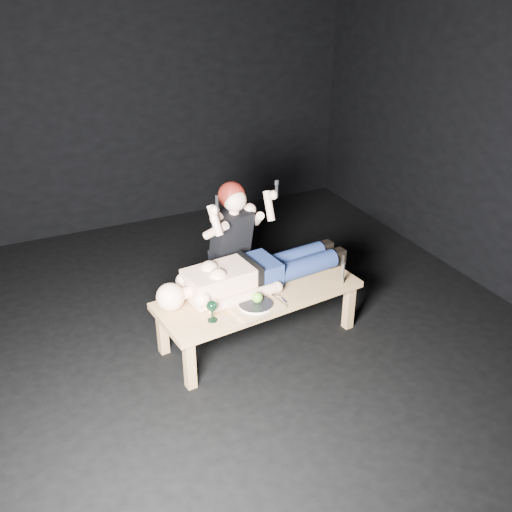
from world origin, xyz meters
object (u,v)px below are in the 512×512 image
table (259,316)px  kneeling_woman (227,245)px  serving_tray (255,307)px  goblet (212,311)px  lying_man (256,269)px  carving_knife (343,269)px

table → kneeling_woman: bearing=87.3°
table → serving_tray: serving_tray is taller
serving_tray → goblet: bearing=-177.0°
serving_tray → goblet: 0.36m
table → lying_man: size_ratio=0.96×
serving_tray → carving_knife: carving_knife is taller
goblet → lying_man: bearing=34.2°
kneeling_woman → goblet: kneeling_woman is taller
kneeling_woman → goblet: 0.89m
kneeling_woman → carving_knife: size_ratio=4.77×
table → goblet: 0.61m
lying_man → kneeling_woman: kneeling_woman is taller
table → carving_knife: carving_knife is taller
kneeling_woman → serving_tray: kneeling_woman is taller
carving_knife → table: bearing=160.2°
serving_tray → table: bearing=58.5°
table → lying_man: bearing=67.9°
serving_tray → goblet: (-0.36, -0.02, 0.07)m
goblet → carving_knife: carving_knife is taller
kneeling_woman → carving_knife: bearing=-54.3°
kneeling_woman → goblet: size_ratio=7.42×
serving_tray → goblet: size_ratio=2.24×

